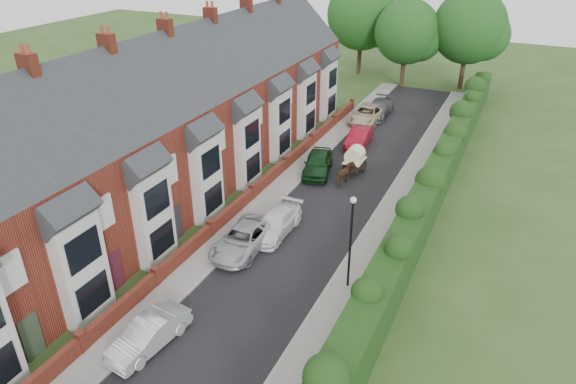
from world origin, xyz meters
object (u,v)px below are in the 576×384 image
at_px(car_beige, 367,114).
at_px(lamppost, 351,232).
at_px(car_silver_b, 243,239).
at_px(car_red, 359,137).
at_px(horse, 345,175).
at_px(car_silver_a, 149,334).
at_px(car_white, 276,223).
at_px(car_grey, 378,109).
at_px(horse_cart, 355,158).
at_px(car_green, 318,163).

bearing_deg(car_beige, lamppost, -73.27).
height_order(car_silver_b, car_red, car_red).
bearing_deg(horse, car_silver_a, 88.74).
height_order(car_white, car_grey, car_grey).
xyz_separation_m(car_silver_b, horse_cart, (2.44, 11.92, 0.53)).
relative_size(car_silver_b, car_green, 1.05).
relative_size(car_silver_a, car_green, 0.87).
bearing_deg(car_white, lamppost, -28.00).
distance_m(car_white, horse_cart, 9.76).
distance_m(car_white, car_red, 14.80).
relative_size(car_green, car_beige, 0.87).
bearing_deg(horse, lamppost, 116.76).
relative_size(lamppost, car_green, 1.12).
bearing_deg(car_silver_a, car_red, 94.92).
bearing_deg(horse, horse_cart, -83.64).
bearing_deg(car_grey, car_silver_b, -92.61).
relative_size(lamppost, car_white, 1.14).
bearing_deg(car_grey, car_white, -90.52).
relative_size(car_white, car_green, 0.98).
relative_size(car_silver_a, car_beige, 0.76).
height_order(car_silver_b, car_white, car_silver_b).
relative_size(car_silver_b, car_red, 1.12).
xyz_separation_m(car_silver_a, car_white, (0.85, 10.47, -0.00)).
xyz_separation_m(car_grey, horse, (1.98, -14.74, 0.04)).
relative_size(car_grey, horse, 2.75).
xyz_separation_m(car_grey, horse_cart, (1.98, -12.79, 0.48)).
height_order(lamppost, car_white, lamppost).
bearing_deg(car_beige, car_silver_b, -88.57).
bearing_deg(car_red, car_green, -104.08).
bearing_deg(car_red, car_beige, 96.97).
bearing_deg(car_green, car_red, 65.63).
xyz_separation_m(car_silver_b, car_white, (0.86, 2.30, -0.02)).
distance_m(car_silver_b, car_grey, 24.71).
relative_size(car_silver_b, horse_cart, 1.67).
distance_m(lamppost, horse, 11.65).
distance_m(car_silver_a, car_red, 25.30).
bearing_deg(car_white, car_silver_a, -94.20).
relative_size(car_beige, horse, 2.92).
distance_m(horse, horse_cart, 2.00).
height_order(car_white, car_red, car_red).
bearing_deg(car_green, horse_cart, 8.66).
height_order(car_silver_a, car_grey, car_grey).
relative_size(lamppost, car_beige, 0.97).
distance_m(car_white, car_beige, 20.42).
height_order(car_silver_b, horse_cart, horse_cart).
height_order(car_silver_b, car_grey, car_grey).
bearing_deg(car_red, horse, -83.47).
distance_m(car_silver_b, car_green, 10.88).
xyz_separation_m(car_red, horse, (1.34, -7.14, 0.05)).
xyz_separation_m(car_beige, car_grey, (0.45, 2.00, -0.01)).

